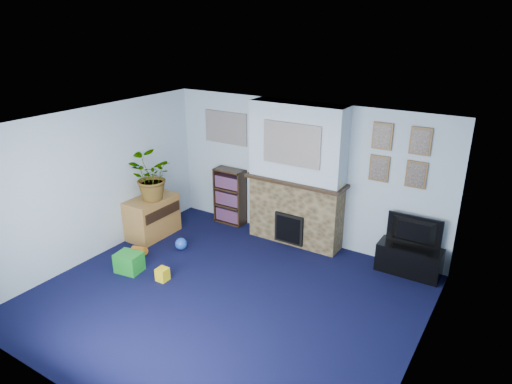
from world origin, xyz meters
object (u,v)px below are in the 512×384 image
Objects in this scene: tv_stand at (409,259)px; television at (413,232)px; bookshelf at (230,197)px; sideboard at (152,217)px.

tv_stand is 0.45m from television.
bookshelf is (-3.35, 0.06, -0.17)m from television.
tv_stand is 1.02× the size of sideboard.
bookshelf is at bearing 54.65° from sideboard.
television is 3.35m from bookshelf.
television is at bearing -0.97° from bookshelf.
bookshelf reaches higher than sideboard.
television is at bearing 15.12° from sideboard.
sideboard is (-0.84, -1.19, -0.15)m from bookshelf.
tv_stand is 1.16× the size of television.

